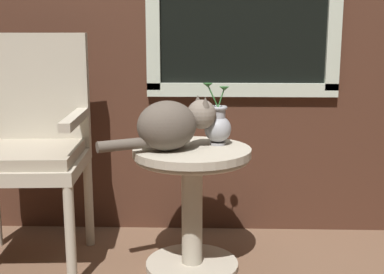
{
  "coord_description": "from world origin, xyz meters",
  "views": [
    {
      "loc": [
        0.12,
        -2.06,
        1.08
      ],
      "look_at": [
        0.05,
        0.16,
        0.62
      ],
      "focal_mm": 48.3,
      "sensor_mm": 36.0,
      "label": 1
    }
  ],
  "objects": [
    {
      "name": "wicker_chair",
      "position": [
        -0.7,
        0.24,
        0.59
      ],
      "size": [
        0.54,
        0.54,
        1.07
      ],
      "color": "#B2A893",
      "rests_on": "ground_plane"
    },
    {
      "name": "wicker_side_table",
      "position": [
        0.05,
        0.16,
        0.38
      ],
      "size": [
        0.52,
        0.52,
        0.57
      ],
      "color": "#B2A893",
      "rests_on": "ground_plane"
    },
    {
      "name": "cat",
      "position": [
        -0.04,
        0.12,
        0.68
      ],
      "size": [
        0.5,
        0.32,
        0.23
      ],
      "color": "brown",
      "rests_on": "wicker_side_table"
    },
    {
      "name": "pewter_vase_with_ivy",
      "position": [
        0.16,
        0.23,
        0.66
      ],
      "size": [
        0.13,
        0.12,
        0.28
      ],
      "color": "#99999E",
      "rests_on": "wicker_side_table"
    }
  ]
}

